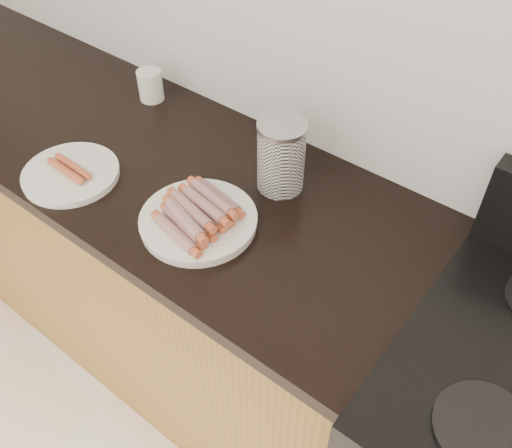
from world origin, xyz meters
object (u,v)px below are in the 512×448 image
Objects in this scene: canister at (281,156)px; mug at (150,85)px; side_plate at (71,174)px; main_plate at (199,222)px.

canister is 0.55m from mug.
side_plate is 0.54m from canister.
mug reaches higher than side_plate.
mug is (-0.54, 0.08, -0.05)m from canister.
main_plate is 0.38m from side_plate.
canister reaches higher than side_plate.
side_plate is at bearing -145.60° from canister.
canister is at bearing 73.70° from main_plate.
mug is at bearing 104.08° from side_plate.
side_plate is at bearing -75.92° from mug.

